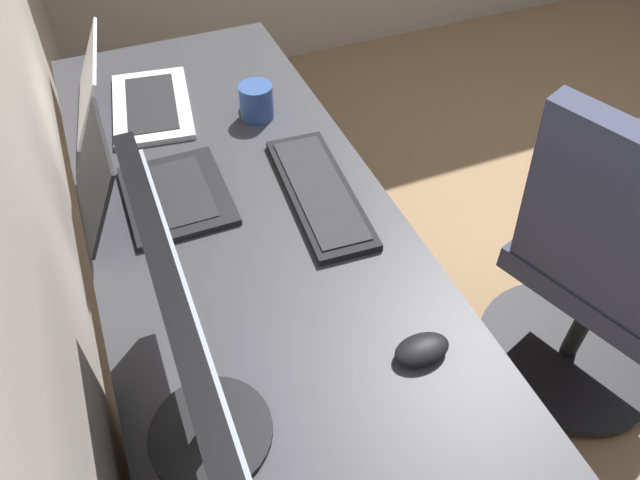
{
  "coord_description": "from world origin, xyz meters",
  "views": [
    {
      "loc": [
        -0.69,
        1.8,
        1.64
      ],
      "look_at": [
        -0.08,
        1.55,
        0.95
      ],
      "focal_mm": 33.15,
      "sensor_mm": 36.0,
      "label": 1
    }
  ],
  "objects": [
    {
      "name": "mouse_main",
      "position": [
        -0.22,
        1.41,
        0.75
      ],
      "size": [
        0.06,
        0.1,
        0.03
      ],
      "primitive_type": "ellipsoid",
      "color": "black",
      "rests_on": "desk"
    },
    {
      "name": "laptop_leftmost",
      "position": [
        0.76,
        1.76,
        0.78
      ],
      "size": [
        0.38,
        0.33,
        0.19
      ],
      "color": "white",
      "rests_on": "desk"
    },
    {
      "name": "office_chair",
      "position": [
        -0.05,
        0.75,
        0.46
      ],
      "size": [
        0.56,
        0.6,
        0.97
      ],
      "color": "#383D56",
      "rests_on": "ground"
    },
    {
      "name": "keyboard_main",
      "position": [
        0.25,
        1.41,
        0.74
      ],
      "size": [
        0.43,
        0.17,
        0.02
      ],
      "color": "black",
      "rests_on": "desk"
    },
    {
      "name": "coffee_mug",
      "position": [
        0.61,
        1.45,
        0.78
      ],
      "size": [
        0.13,
        0.09,
        0.09
      ],
      "color": "#335193",
      "rests_on": "desk"
    },
    {
      "name": "monitor_primary",
      "position": [
        -0.22,
        1.79,
        0.96
      ],
      "size": [
        0.57,
        0.2,
        0.4
      ],
      "color": "black",
      "rests_on": "desk"
    },
    {
      "name": "desk",
      "position": [
        -0.08,
        1.6,
        0.67
      ],
      "size": [
        2.39,
        0.66,
        0.73
      ],
      "color": "#38383D",
      "rests_on": "ground"
    },
    {
      "name": "laptop_center",
      "position": [
        0.37,
        1.78,
        0.78
      ],
      "size": [
        0.28,
        0.32,
        0.21
      ],
      "color": "black",
      "rests_on": "desk"
    }
  ]
}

